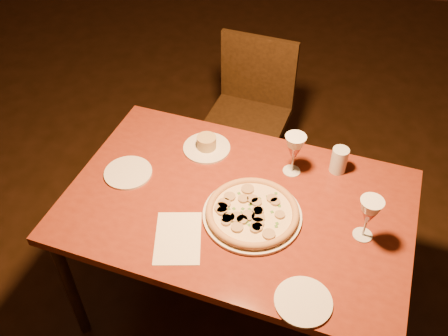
# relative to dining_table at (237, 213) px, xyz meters

# --- Properties ---
(floor) EXTENTS (7.00, 7.00, 0.00)m
(floor) POSITION_rel_dining_table_xyz_m (0.05, -0.13, -0.62)
(floor) COLOR black
(floor) RESTS_ON ground
(dining_table) EXTENTS (1.41, 1.06, 0.68)m
(dining_table) POSITION_rel_dining_table_xyz_m (0.00, 0.00, 0.00)
(dining_table) COLOR maroon
(dining_table) RESTS_ON floor
(chair_far) EXTENTS (0.48, 0.48, 0.83)m
(chair_far) POSITION_rel_dining_table_xyz_m (-0.04, 0.86, -0.15)
(chair_far) COLOR black
(chair_far) RESTS_ON floor
(pizza_plate) EXTENTS (0.36, 0.36, 0.04)m
(pizza_plate) POSITION_rel_dining_table_xyz_m (0.06, -0.06, 0.08)
(pizza_plate) COLOR silver
(pizza_plate) RESTS_ON dining_table
(ramekin_saucer) EXTENTS (0.20, 0.20, 0.06)m
(ramekin_saucer) POSITION_rel_dining_table_xyz_m (-0.16, 0.28, 0.08)
(ramekin_saucer) COLOR silver
(ramekin_saucer) RESTS_ON dining_table
(wine_glass_far) EXTENTS (0.08, 0.08, 0.18)m
(wine_glass_far) POSITION_rel_dining_table_xyz_m (0.19, 0.20, 0.15)
(wine_glass_far) COLOR #C25451
(wine_glass_far) RESTS_ON dining_table
(wine_glass_right) EXTENTS (0.08, 0.08, 0.18)m
(wine_glass_right) POSITION_rel_dining_table_xyz_m (0.45, -0.09, 0.15)
(wine_glass_right) COLOR #C25451
(wine_glass_right) RESTS_ON dining_table
(water_tumbler) EXTENTS (0.06, 0.06, 0.11)m
(water_tumbler) POSITION_rel_dining_table_xyz_m (0.37, 0.23, 0.11)
(water_tumbler) COLOR silver
(water_tumbler) RESTS_ON dining_table
(side_plate_left) EXTENTS (0.19, 0.19, 0.01)m
(side_plate_left) POSITION_rel_dining_table_xyz_m (-0.45, 0.09, 0.06)
(side_plate_left) COLOR silver
(side_plate_left) RESTS_ON dining_table
(side_plate_near) EXTENTS (0.18, 0.18, 0.01)m
(side_plate_near) POSITION_rel_dining_table_xyz_m (0.25, -0.39, 0.06)
(side_plate_near) COLOR silver
(side_plate_near) RESTS_ON dining_table
(menu_card) EXTENTS (0.19, 0.25, 0.00)m
(menu_card) POSITION_rel_dining_table_xyz_m (-0.18, -0.20, 0.06)
(menu_card) COLOR silver
(menu_card) RESTS_ON dining_table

